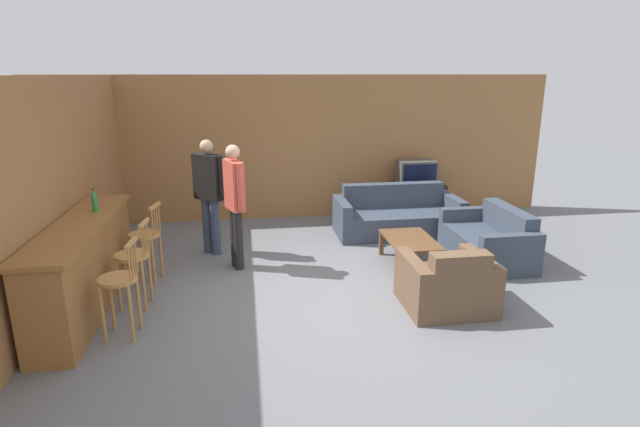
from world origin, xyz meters
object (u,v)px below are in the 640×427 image
Objects in this scene: bar_chair_near at (120,286)px; bar_chair_mid at (134,261)px; tv at (416,172)px; couch_far at (397,217)px; person_by_counter at (235,199)px; loveseat_right at (489,241)px; tv_unit at (415,201)px; coffee_table at (410,242)px; bottle at (95,201)px; bar_chair_far at (146,240)px; person_by_window at (209,191)px; armchair_near at (447,285)px.

bar_chair_near is 1.00× the size of bar_chair_mid.
tv is at bearing 35.03° from bar_chair_mid.
person_by_counter reaches higher than couch_far.
loveseat_right is 2.30m from tv_unit.
loveseat_right reaches higher than coffee_table.
tv_unit is 5.60m from bottle.
coffee_table is (3.54, 0.00, -0.22)m from bar_chair_far.
bar_chair_near is at bearing -90.00° from bar_chair_mid.
loveseat_right is 5.33m from bottle.
bar_chair_near is 1.01× the size of coffee_table.
person_by_counter is at bearing 13.64° from bar_chair_far.
bar_chair_far is 3.66× the size of bottle.
bar_chair_mid is 0.60× the size of person_by_window.
bar_chair_near reaches higher than tv_unit.
person_by_window is (-3.65, -1.40, 0.11)m from tv.
armchair_near is at bearing -21.02° from bar_chair_far.
person_by_window is at bearing -158.91° from tv_unit.
loveseat_right is at bearing 0.70° from bar_chair_far.
armchair_near is at bearing -103.39° from tv.
bar_chair_mid is 5.39m from tv_unit.
tv is (0.88, 3.68, 0.58)m from armchair_near.
armchair_near is 0.92× the size of tv_unit.
bar_chair_near is 4.80m from couch_far.
coffee_table is 0.97× the size of tv_unit.
bottle reaches higher than armchair_near.
bar_chair_mid reaches higher than coffee_table.
bar_chair_mid is at bearing 90.00° from bar_chair_near.
bar_chair_mid is 0.60× the size of person_by_counter.
tv is (-0.35, 2.27, 0.58)m from loveseat_right.
bar_chair_near is at bearing -123.46° from person_by_counter.
bottle is at bearing -152.15° from bar_chair_far.
bar_chair_mid is 0.93m from bottle.
tv is at bearing 76.61° from armchair_near.
bar_chair_near is 2.53m from person_by_window.
tv_unit is (0.87, 2.33, -0.02)m from coffee_table.
loveseat_right is at bearing 3.47° from bottle.
bar_chair_far is at bearing 90.02° from bar_chair_mid.
bar_chair_far is 3.55m from coffee_table.
tv_unit is (4.41, 3.78, -0.23)m from bar_chair_near.
bar_chair_mid is at bearing -137.61° from person_by_counter.
bar_chair_mid is at bearing -45.83° from bottle.
couch_far is 3.01× the size of tv.
couch_far is at bearing 80.01° from coffee_table.
couch_far is (3.80, 2.23, -0.27)m from bar_chair_mid.
person_by_window reaches higher than tv_unit.
armchair_near is 0.56× the size of person_by_window.
loveseat_right is at bearing 17.60° from bar_chair_near.
bottle is (-4.02, 1.10, 0.87)m from armchair_near.
bar_chair_far is 1.06× the size of armchair_near.
tv_unit is at bearing 69.57° from coffee_table.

